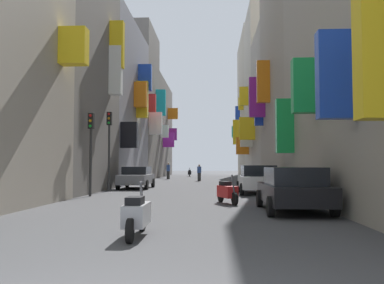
{
  "coord_description": "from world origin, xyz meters",
  "views": [
    {
      "loc": [
        1.27,
        -3.55,
        1.5
      ],
      "look_at": [
        -0.08,
        23.03,
        2.96
      ],
      "focal_mm": 39.12,
      "sensor_mm": 36.0,
      "label": 1
    }
  ],
  "objects_px": {
    "scooter_red": "(227,192)",
    "pedestrian_crossing": "(168,171)",
    "scooter_silver": "(137,215)",
    "traffic_light_far_corner": "(109,137)",
    "parked_car_white": "(258,179)",
    "traffic_light_near_corner": "(91,139)",
    "parked_car_black": "(293,188)",
    "scooter_black": "(190,173)",
    "pedestrian_near_left": "(199,173)",
    "parked_car_grey": "(137,177)"
  },
  "relations": [
    {
      "from": "parked_car_white",
      "to": "scooter_red",
      "type": "relative_size",
      "value": 2.23
    },
    {
      "from": "parked_car_black",
      "to": "scooter_red",
      "type": "xyz_separation_m",
      "value": [
        -2.02,
        2.71,
        -0.29
      ]
    },
    {
      "from": "traffic_light_far_corner",
      "to": "pedestrian_crossing",
      "type": "bearing_deg",
      "value": 86.72
    },
    {
      "from": "scooter_black",
      "to": "pedestrian_near_left",
      "type": "distance_m",
      "value": 15.11
    },
    {
      "from": "scooter_silver",
      "to": "traffic_light_far_corner",
      "type": "distance_m",
      "value": 15.46
    },
    {
      "from": "parked_car_white",
      "to": "scooter_black",
      "type": "bearing_deg",
      "value": 99.58
    },
    {
      "from": "pedestrian_crossing",
      "to": "traffic_light_far_corner",
      "type": "xyz_separation_m",
      "value": [
        -1.17,
        -20.42,
        2.19
      ]
    },
    {
      "from": "scooter_red",
      "to": "parked_car_grey",
      "type": "bearing_deg",
      "value": 118.11
    },
    {
      "from": "scooter_black",
      "to": "traffic_light_near_corner",
      "type": "distance_m",
      "value": 34.28
    },
    {
      "from": "scooter_red",
      "to": "pedestrian_crossing",
      "type": "height_order",
      "value": "pedestrian_crossing"
    },
    {
      "from": "scooter_silver",
      "to": "pedestrian_near_left",
      "type": "distance_m",
      "value": 30.09
    },
    {
      "from": "pedestrian_crossing",
      "to": "traffic_light_near_corner",
      "type": "distance_m",
      "value": 24.14
    },
    {
      "from": "parked_car_black",
      "to": "scooter_black",
      "type": "relative_size",
      "value": 2.46
    },
    {
      "from": "pedestrian_crossing",
      "to": "pedestrian_near_left",
      "type": "relative_size",
      "value": 1.12
    },
    {
      "from": "traffic_light_near_corner",
      "to": "scooter_silver",
      "type": "bearing_deg",
      "value": -68.8
    },
    {
      "from": "scooter_red",
      "to": "traffic_light_near_corner",
      "type": "height_order",
      "value": "traffic_light_near_corner"
    },
    {
      "from": "scooter_silver",
      "to": "pedestrian_crossing",
      "type": "xyz_separation_m",
      "value": [
        -3.12,
        35.04,
        0.4
      ]
    },
    {
      "from": "parked_car_grey",
      "to": "parked_car_black",
      "type": "distance_m",
      "value": 14.84
    },
    {
      "from": "parked_car_grey",
      "to": "pedestrian_near_left",
      "type": "relative_size",
      "value": 2.68
    },
    {
      "from": "scooter_red",
      "to": "scooter_silver",
      "type": "xyz_separation_m",
      "value": [
        -2.14,
        -7.57,
        0.0
      ]
    },
    {
      "from": "pedestrian_crossing",
      "to": "traffic_light_far_corner",
      "type": "height_order",
      "value": "traffic_light_far_corner"
    },
    {
      "from": "parked_car_white",
      "to": "scooter_red",
      "type": "height_order",
      "value": "parked_car_white"
    },
    {
      "from": "scooter_silver",
      "to": "pedestrian_crossing",
      "type": "height_order",
      "value": "pedestrian_crossing"
    },
    {
      "from": "parked_car_white",
      "to": "parked_car_black",
      "type": "relative_size",
      "value": 0.96
    },
    {
      "from": "parked_car_grey",
      "to": "traffic_light_far_corner",
      "type": "bearing_deg",
      "value": -108.24
    },
    {
      "from": "scooter_red",
      "to": "pedestrian_crossing",
      "type": "xyz_separation_m",
      "value": [
        -5.26,
        27.47,
        0.4
      ]
    },
    {
      "from": "traffic_light_near_corner",
      "to": "pedestrian_near_left",
      "type": "bearing_deg",
      "value": 76.53
    },
    {
      "from": "scooter_black",
      "to": "traffic_light_far_corner",
      "type": "xyz_separation_m",
      "value": [
        -2.85,
        -30.47,
        2.59
      ]
    },
    {
      "from": "scooter_silver",
      "to": "traffic_light_far_corner",
      "type": "height_order",
      "value": "traffic_light_far_corner"
    },
    {
      "from": "parked_car_grey",
      "to": "traffic_light_near_corner",
      "type": "xyz_separation_m",
      "value": [
        -0.99,
        -6.71,
        1.99
      ]
    },
    {
      "from": "scooter_red",
      "to": "traffic_light_near_corner",
      "type": "bearing_deg",
      "value": 151.86
    },
    {
      "from": "parked_car_grey",
      "to": "pedestrian_crossing",
      "type": "distance_m",
      "value": 17.34
    },
    {
      "from": "pedestrian_crossing",
      "to": "traffic_light_far_corner",
      "type": "distance_m",
      "value": 20.57
    },
    {
      "from": "parked_car_grey",
      "to": "parked_car_black",
      "type": "bearing_deg",
      "value": -59.92
    },
    {
      "from": "parked_car_white",
      "to": "pedestrian_crossing",
      "type": "height_order",
      "value": "pedestrian_crossing"
    },
    {
      "from": "parked_car_grey",
      "to": "traffic_light_far_corner",
      "type": "xyz_separation_m",
      "value": [
        -1.02,
        -3.09,
        2.32
      ]
    },
    {
      "from": "parked_car_white",
      "to": "traffic_light_far_corner",
      "type": "distance_m",
      "value": 8.63
    },
    {
      "from": "scooter_red",
      "to": "traffic_light_near_corner",
      "type": "xyz_separation_m",
      "value": [
        -6.41,
        3.43,
        2.27
      ]
    },
    {
      "from": "parked_car_white",
      "to": "scooter_black",
      "type": "height_order",
      "value": "parked_car_white"
    },
    {
      "from": "parked_car_grey",
      "to": "parked_car_black",
      "type": "height_order",
      "value": "parked_car_black"
    },
    {
      "from": "parked_car_white",
      "to": "pedestrian_near_left",
      "type": "distance_m",
      "value": 17.2
    },
    {
      "from": "pedestrian_near_left",
      "to": "parked_car_black",
      "type": "bearing_deg",
      "value": -81.3
    },
    {
      "from": "parked_car_white",
      "to": "pedestrian_crossing",
      "type": "xyz_separation_m",
      "value": [
        -7.05,
        21.78,
        0.09
      ]
    },
    {
      "from": "scooter_black",
      "to": "pedestrian_near_left",
      "type": "bearing_deg",
      "value": -83.35
    },
    {
      "from": "parked_car_white",
      "to": "traffic_light_near_corner",
      "type": "bearing_deg",
      "value": -164.52
    },
    {
      "from": "pedestrian_crossing",
      "to": "pedestrian_near_left",
      "type": "height_order",
      "value": "pedestrian_crossing"
    },
    {
      "from": "parked_car_black",
      "to": "pedestrian_crossing",
      "type": "height_order",
      "value": "pedestrian_crossing"
    },
    {
      "from": "parked_car_white",
      "to": "pedestrian_crossing",
      "type": "bearing_deg",
      "value": 107.93
    },
    {
      "from": "scooter_red",
      "to": "traffic_light_far_corner",
      "type": "xyz_separation_m",
      "value": [
        -6.43,
        7.05,
        2.59
      ]
    },
    {
      "from": "parked_car_white",
      "to": "scooter_silver",
      "type": "xyz_separation_m",
      "value": [
        -3.93,
        -13.27,
        -0.31
      ]
    }
  ]
}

